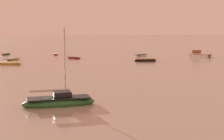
% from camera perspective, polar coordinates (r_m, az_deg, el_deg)
% --- Properties ---
extents(rowboat_moored_0, '(1.20, 3.26, 0.51)m').
position_cam_1_polar(rowboat_moored_0, '(83.20, -9.43, 2.59)').
color(rowboat_moored_0, red).
rests_on(rowboat_moored_0, ground).
extents(rowboat_moored_1, '(1.97, 3.81, 0.57)m').
position_cam_1_polar(rowboat_moored_1, '(86.76, -17.31, 2.56)').
color(rowboat_moored_1, '#23602D').
rests_on(rowboat_moored_1, ground).
extents(rowboat_moored_2, '(4.07, 1.75, 0.62)m').
position_cam_1_polar(rowboat_moored_2, '(61.79, -16.69, 1.03)').
color(rowboat_moored_2, gold).
rests_on(rowboat_moored_2, ground).
extents(motorboat_moored_0, '(4.43, 6.12, 2.22)m').
position_cam_1_polar(motorboat_moored_0, '(79.04, 14.09, 2.41)').
color(motorboat_moored_0, white).
rests_on(motorboat_moored_0, ground).
extents(rowboat_moored_4, '(3.56, 3.63, 0.60)m').
position_cam_1_polar(rowboat_moored_4, '(78.40, 4.88, 2.43)').
color(rowboat_moored_4, white).
rests_on(rowboat_moored_4, ground).
extents(rowboat_moored_5, '(3.28, 2.82, 0.51)m').
position_cam_1_polar(rowboat_moored_5, '(71.79, -6.42, 2.00)').
color(rowboat_moored_5, red).
rests_on(rowboat_moored_5, ground).
extents(rowboat_moored_6, '(4.45, 1.69, 0.69)m').
position_cam_1_polar(rowboat_moored_6, '(65.70, 5.55, 1.62)').
color(rowboat_moored_6, black).
rests_on(rowboat_moored_6, ground).
extents(rowboat_moored_7, '(2.80, 4.46, 0.67)m').
position_cam_1_polar(rowboat_moored_7, '(68.72, -16.34, 1.60)').
color(rowboat_moored_7, gold).
rests_on(rowboat_moored_7, ground).
extents(sailboat_moored_0, '(6.02, 2.78, 6.50)m').
position_cam_1_polar(sailboat_moored_0, '(27.59, -8.85, -5.27)').
color(sailboat_moored_0, '#23602D').
rests_on(sailboat_moored_0, ground).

